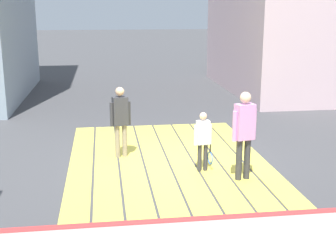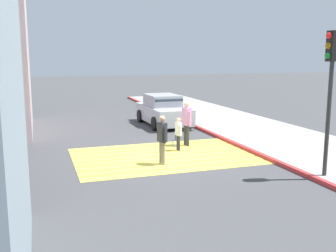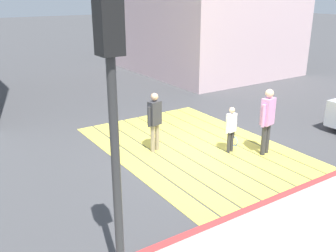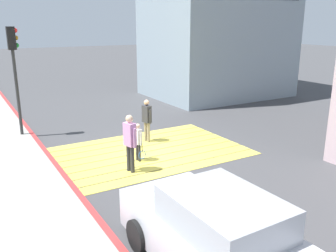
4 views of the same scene
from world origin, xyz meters
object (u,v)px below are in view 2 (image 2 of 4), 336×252
Objects in this scene: traffic_light_corner at (331,75)px; pedestrian_adult_lead at (162,136)px; car_parked_near_curb at (163,111)px; pedestrian_child_with_racket at (178,132)px; pedestrian_adult_trailing at (187,120)px.

traffic_light_corner is 2.60× the size of pedestrian_adult_lead.
car_parked_near_curb is 10.77m from traffic_light_corner.
car_parked_near_curb is 3.41× the size of pedestrian_child_with_racket.
traffic_light_corner is 3.34× the size of pedestrian_child_with_racket.
car_parked_near_curb is at bearing -81.37° from traffic_light_corner.
car_parked_near_curb is 5.07m from pedestrian_adult_trailing.
pedestrian_adult_trailing is at bearing -131.37° from pedestrian_child_with_racket.
pedestrian_child_with_racket is (0.60, 0.68, -0.33)m from pedestrian_adult_trailing.
pedestrian_child_with_racket is (-1.17, -1.66, -0.24)m from pedestrian_adult_lead.
pedestrian_adult_trailing is (0.63, 5.02, 0.30)m from car_parked_near_curb.
pedestrian_adult_trailing is at bearing -67.65° from traffic_light_corner.
traffic_light_corner reaches higher than pedestrian_adult_lead.
pedestrian_adult_trailing reaches higher than car_parked_near_curb.
pedestrian_adult_lead is 1.29× the size of pedestrian_child_with_racket.
pedestrian_adult_lead is at bearing -37.40° from traffic_light_corner.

